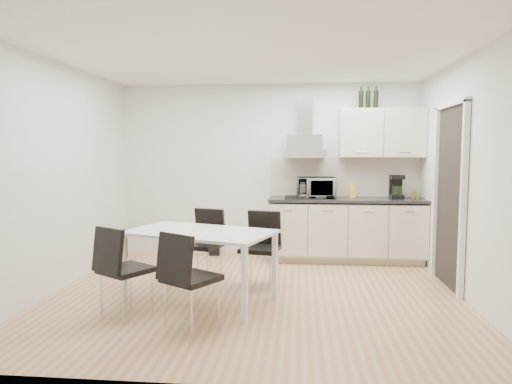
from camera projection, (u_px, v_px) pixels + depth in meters
The scene contains 15 objects.
ground at pixel (255, 295), 5.07m from camera, with size 4.50×4.50×0.00m, color tan.
wall_back at pixel (268, 171), 6.94m from camera, with size 4.50×0.10×2.60m, color silver.
wall_front at pixel (225, 195), 2.97m from camera, with size 4.50×0.10×2.60m, color silver.
wall_left at pixel (58, 177), 5.17m from camera, with size 0.10×4.00×2.60m, color silver.
wall_right at pixel (470, 179), 4.74m from camera, with size 0.10×4.00×2.60m, color silver.
ceiling at pixel (255, 56), 4.84m from camera, with size 4.50×4.50×0.00m, color white.
doorway at pixel (448, 198), 5.31m from camera, with size 0.08×1.04×2.10m, color white.
kitchenette at pixel (349, 204), 6.60m from camera, with size 2.22×0.64×2.52m.
dining_table at pixel (200, 238), 4.82m from camera, with size 1.70×1.29×0.75m.
chair_far_left at pixel (202, 246), 5.54m from camera, with size 0.44×0.50×0.88m, color black, non-canonical shape.
chair_far_right at pixel (260, 250), 5.33m from camera, with size 0.44×0.50×0.88m, color black, non-canonical shape.
chair_near_left at pixel (126, 271), 4.38m from camera, with size 0.44×0.50×0.88m, color black, non-canonical shape.
chair_near_right at pixel (192, 279), 4.08m from camera, with size 0.44×0.50×0.88m, color black, non-canonical shape.
guitar_amp at pixel (117, 247), 6.53m from camera, with size 0.35×0.56×0.44m.
floor_speaker at pixel (214, 247), 7.02m from camera, with size 0.16×0.14×0.26m, color black.
Camera 1 is at (0.48, -4.92, 1.57)m, focal length 32.00 mm.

